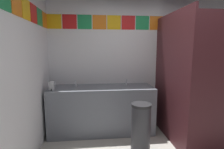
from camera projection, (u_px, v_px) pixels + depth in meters
wall_back at (141, 58)px, 3.60m from camera, size 3.71×0.09×2.80m
vanity_counter at (102, 109)px, 3.31m from camera, size 1.94×0.62×0.88m
faucet_left at (76, 84)px, 3.28m from camera, size 0.04×0.10×0.14m
faucet_right at (126, 83)px, 3.38m from camera, size 0.04×0.10×0.14m
soap_dispenser at (52, 86)px, 2.96m from camera, size 0.09×0.09×0.16m
stall_divider at (187, 80)px, 2.76m from camera, size 0.92×1.33×2.18m
toilet at (187, 114)px, 3.45m from camera, size 0.39×0.49×0.74m
trash_bin at (141, 129)px, 2.61m from camera, size 0.30×0.30×0.79m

